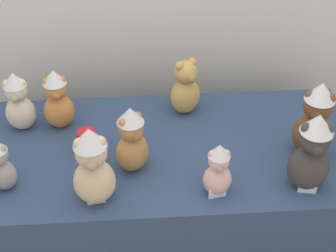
{
  "coord_description": "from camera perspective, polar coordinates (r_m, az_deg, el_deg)",
  "views": [
    {
      "loc": [
        -0.11,
        -1.4,
        2.17
      ],
      "look_at": [
        0.0,
        0.25,
        0.85
      ],
      "focal_mm": 53.94,
      "sensor_mm": 36.0,
      "label": 1
    }
  ],
  "objects": [
    {
      "name": "teddy_bear_ginger",
      "position": [
        2.28,
        -12.38,
        2.91
      ],
      "size": [
        0.15,
        0.13,
        0.3
      ],
      "rotation": [
        0.0,
        0.0,
        0.13
      ],
      "color": "#D17F3D",
      "rests_on": "display_table"
    },
    {
      "name": "teddy_bear_cream",
      "position": [
        2.31,
        -16.55,
        2.62
      ],
      "size": [
        0.13,
        0.12,
        0.29
      ],
      "rotation": [
        0.0,
        0.0,
        0.02
      ],
      "color": "beige",
      "rests_on": "display_table"
    },
    {
      "name": "teddy_bear_charcoal",
      "position": [
        1.98,
        15.91,
        -2.99
      ],
      "size": [
        0.17,
        0.15,
        0.36
      ],
      "rotation": [
        0.0,
        0.0,
        -0.11
      ],
      "color": "#383533",
      "rests_on": "display_table"
    },
    {
      "name": "party_cup_red",
      "position": [
        2.17,
        -9.1,
        -1.82
      ],
      "size": [
        0.08,
        0.08,
        0.11
      ],
      "primitive_type": "cylinder",
      "color": "red",
      "rests_on": "display_table"
    },
    {
      "name": "teddy_bear_chestnut",
      "position": [
        2.15,
        16.26,
        0.61
      ],
      "size": [
        0.2,
        0.19,
        0.36
      ],
      "rotation": [
        0.0,
        0.0,
        -0.37
      ],
      "color": "brown",
      "rests_on": "display_table"
    },
    {
      "name": "teddy_bear_sand",
      "position": [
        1.87,
        -8.49,
        -4.63
      ],
      "size": [
        0.17,
        0.15,
        0.35
      ],
      "rotation": [
        0.0,
        0.0,
        0.07
      ],
      "color": "#CCB78E",
      "rests_on": "display_table"
    },
    {
      "name": "name_card_front_left",
      "position": [
        2.06,
        15.49,
        -6.77
      ],
      "size": [
        0.07,
        0.02,
        0.05
      ],
      "primitive_type": "cube",
      "rotation": [
        0.0,
        0.0,
        -0.19
      ],
      "color": "white",
      "rests_on": "display_table"
    },
    {
      "name": "teddy_bear_blush",
      "position": [
        1.93,
        5.68,
        -4.98
      ],
      "size": [
        0.11,
        0.1,
        0.24
      ],
      "rotation": [
        0.0,
        0.0,
        0.0
      ],
      "color": "beige",
      "rests_on": "display_table"
    },
    {
      "name": "teddy_bear_ash",
      "position": [
        2.04,
        -18.46,
        -4.22
      ],
      "size": [
        0.12,
        0.11,
        0.24
      ],
      "rotation": [
        0.0,
        0.0,
        -0.13
      ],
      "color": "gray",
      "rests_on": "display_table"
    },
    {
      "name": "teddy_bear_caramel",
      "position": [
        2.0,
        -4.12,
        -1.61
      ],
      "size": [
        0.18,
        0.18,
        0.31
      ],
      "rotation": [
        0.0,
        0.0,
        0.58
      ],
      "color": "#B27A42",
      "rests_on": "display_table"
    },
    {
      "name": "teddy_bear_honey",
      "position": [
        2.33,
        1.98,
        4.26
      ],
      "size": [
        0.18,
        0.17,
        0.28
      ],
      "rotation": [
        0.0,
        0.0,
        0.48
      ],
      "color": "tan",
      "rests_on": "display_table"
    },
    {
      "name": "name_card_front_middle",
      "position": [
        1.96,
        -8.12,
        -8.13
      ],
      "size": [
        0.07,
        0.02,
        0.05
      ],
      "primitive_type": "cube",
      "rotation": [
        0.0,
        0.0,
        0.15
      ],
      "color": "white",
      "rests_on": "display_table"
    },
    {
      "name": "name_card_front_right",
      "position": [
        1.97,
        5.62,
        -7.5
      ],
      "size": [
        0.07,
        0.02,
        0.05
      ],
      "primitive_type": "cube",
      "rotation": [
        0.0,
        0.0,
        0.19
      ],
      "color": "white",
      "rests_on": "display_table"
    },
    {
      "name": "display_table",
      "position": [
        2.45,
        -0.0,
        -8.89
      ],
      "size": [
        1.7,
        0.79,
        0.73
      ],
      "primitive_type": "cube",
      "color": "navy",
      "rests_on": "ground_plane"
    }
  ]
}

